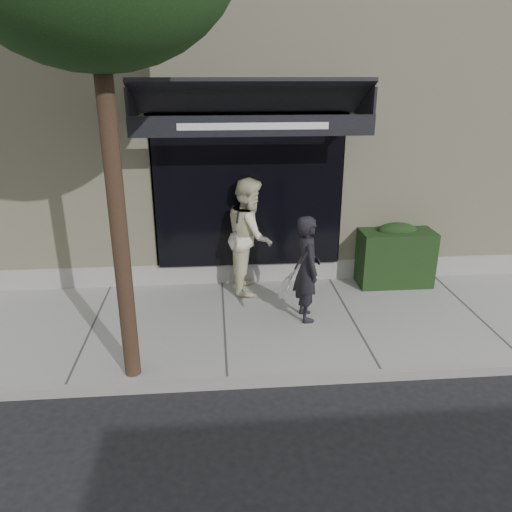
{
  "coord_description": "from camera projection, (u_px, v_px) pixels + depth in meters",
  "views": [
    {
      "loc": [
        -2.1,
        -6.89,
        3.77
      ],
      "look_at": [
        -1.45,
        0.6,
        0.96
      ],
      "focal_mm": 35.0,
      "sensor_mm": 36.0,
      "label": 1
    }
  ],
  "objects": [
    {
      "name": "pedestrian_back",
      "position": [
        250.0,
        235.0,
        8.53
      ],
      "size": [
        0.82,
        1.02,
        1.99
      ],
      "color": "beige",
      "rests_on": "sidewalk"
    },
    {
      "name": "sidewalk",
      "position": [
        350.0,
        320.0,
        7.9
      ],
      "size": [
        20.0,
        3.0,
        0.12
      ],
      "primitive_type": "cube",
      "color": "gray",
      "rests_on": "ground"
    },
    {
      "name": "curb",
      "position": [
        382.0,
        375.0,
        6.45
      ],
      "size": [
        20.0,
        0.1,
        0.14
      ],
      "primitive_type": "cube",
      "color": "gray",
      "rests_on": "ground"
    },
    {
      "name": "ground",
      "position": [
        350.0,
        323.0,
        7.92
      ],
      "size": [
        80.0,
        80.0,
        0.0
      ],
      "primitive_type": "plane",
      "color": "black",
      "rests_on": "ground"
    },
    {
      "name": "pedestrian_front",
      "position": [
        307.0,
        269.0,
        7.55
      ],
      "size": [
        0.71,
        0.81,
        1.66
      ],
      "color": "black",
      "rests_on": "sidewalk"
    },
    {
      "name": "building_facade",
      "position": [
        302.0,
        117.0,
        11.59
      ],
      "size": [
        14.3,
        8.04,
        5.64
      ],
      "color": "beige",
      "rests_on": "ground"
    },
    {
      "name": "hedge",
      "position": [
        394.0,
        255.0,
        8.94
      ],
      "size": [
        1.3,
        0.7,
        1.14
      ],
      "color": "black",
      "rests_on": "sidewalk"
    }
  ]
}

